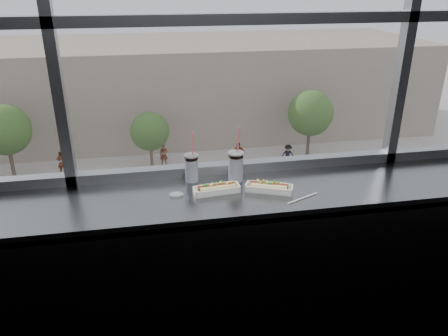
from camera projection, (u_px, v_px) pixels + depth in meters
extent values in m
plane|color=black|center=(238.00, 245.00, 2.94)|extent=(6.00, 0.00, 6.00)
cube|color=slate|center=(250.00, 195.00, 2.48)|extent=(6.00, 0.55, 0.06)
cube|color=slate|center=(258.00, 297.00, 2.46)|extent=(6.00, 0.04, 1.04)
cube|color=white|center=(217.00, 192.00, 2.44)|extent=(0.27, 0.11, 0.01)
cube|color=white|center=(217.00, 189.00, 2.43)|extent=(0.27, 0.11, 0.03)
cylinder|color=#DCC886|center=(217.00, 188.00, 2.43)|extent=(0.20, 0.06, 0.04)
cylinder|color=maroon|center=(217.00, 186.00, 2.43)|extent=(0.21, 0.05, 0.03)
cube|color=white|center=(269.00, 191.00, 2.46)|extent=(0.28, 0.18, 0.01)
cube|color=white|center=(269.00, 188.00, 2.45)|extent=(0.28, 0.18, 0.04)
cylinder|color=#DCC886|center=(269.00, 187.00, 2.45)|extent=(0.20, 0.12, 0.04)
cylinder|color=maroon|center=(269.00, 185.00, 2.44)|extent=(0.21, 0.11, 0.03)
cylinder|color=white|center=(191.00, 169.00, 2.56)|extent=(0.08, 0.08, 0.16)
cylinder|color=black|center=(191.00, 158.00, 2.53)|extent=(0.08, 0.08, 0.02)
cylinder|color=silver|center=(191.00, 156.00, 2.52)|extent=(0.08, 0.08, 0.01)
cylinder|color=#F06170|center=(193.00, 145.00, 2.49)|extent=(0.01, 0.04, 0.16)
cylinder|color=white|center=(236.00, 167.00, 2.55)|extent=(0.09, 0.09, 0.17)
cylinder|color=black|center=(236.00, 155.00, 2.52)|extent=(0.09, 0.09, 0.02)
cylinder|color=silver|center=(236.00, 153.00, 2.52)|extent=(0.09, 0.09, 0.01)
cylinder|color=#F06170|center=(238.00, 140.00, 2.48)|extent=(0.01, 0.05, 0.18)
cylinder|color=white|center=(303.00, 198.00, 2.37)|extent=(0.20, 0.10, 0.01)
ellipsoid|color=silver|center=(176.00, 194.00, 2.40)|extent=(0.09, 0.06, 0.02)
plane|color=#B6ADA5|center=(151.00, 112.00, 46.76)|extent=(120.00, 120.00, 0.00)
cube|color=black|center=(164.00, 223.00, 25.57)|extent=(80.00, 10.00, 0.06)
cube|color=#B6ADA5|center=(158.00, 169.00, 32.78)|extent=(80.00, 6.00, 0.04)
cube|color=gray|center=(150.00, 86.00, 40.20)|extent=(50.00, 14.00, 8.00)
imported|color=maroon|center=(212.00, 174.00, 29.32)|extent=(3.32, 6.59, 2.11)
imported|color=white|center=(339.00, 166.00, 30.89)|extent=(2.52, 5.62, 1.85)
imported|color=silver|center=(276.00, 234.00, 22.47)|extent=(3.23, 6.40, 2.05)
imported|color=#2E29B6|center=(433.00, 217.00, 23.94)|extent=(2.82, 6.51, 2.15)
imported|color=maroon|center=(199.00, 243.00, 21.83)|extent=(2.67, 5.92, 1.94)
imported|color=#66605B|center=(238.00, 152.00, 32.83)|extent=(1.01, 0.76, 2.27)
imported|color=#66605B|center=(164.00, 153.00, 33.00)|extent=(0.89, 0.67, 2.01)
imported|color=#66605B|center=(61.00, 161.00, 31.50)|extent=(0.93, 0.70, 2.09)
imported|color=#66605B|center=(288.00, 153.00, 33.03)|extent=(0.88, 0.66, 1.98)
cylinder|color=#47382B|center=(12.00, 162.00, 30.59)|extent=(0.26, 0.26, 2.62)
sphere|color=#416C26|center=(5.00, 130.00, 29.63)|extent=(3.49, 3.49, 3.49)
cylinder|color=#47382B|center=(152.00, 156.00, 32.30)|extent=(0.21, 0.21, 2.13)
sphere|color=#416C26|center=(150.00, 131.00, 31.52)|extent=(2.83, 2.83, 2.83)
cylinder|color=#47382B|center=(308.00, 143.00, 34.23)|extent=(0.26, 0.26, 2.62)
sphere|color=#416C26|center=(311.00, 113.00, 33.27)|extent=(3.50, 3.50, 3.50)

